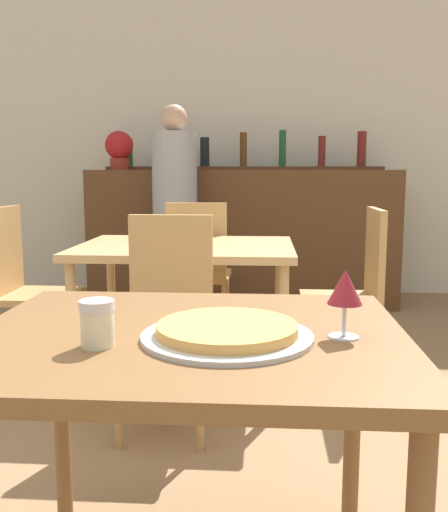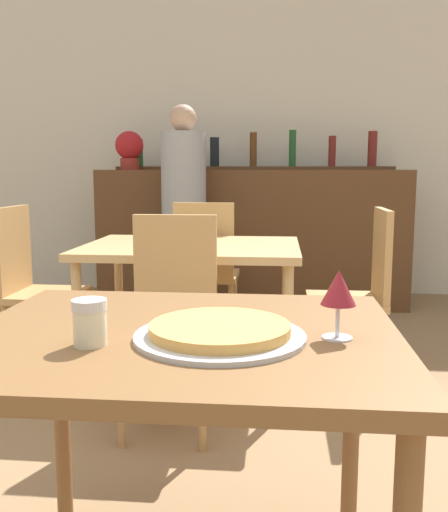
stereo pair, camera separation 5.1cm
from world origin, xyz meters
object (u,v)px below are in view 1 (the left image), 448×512
Objects in this scene: chair_far_side_right at (355,284)px; pizza_tray at (227,332)px; chair_far_side_back at (198,265)px; wine_glass at (345,289)px; cheese_shaker at (97,323)px; chair_far_side_front at (168,308)px; person_standing at (175,205)px; potted_plant at (119,148)px; chair_far_side_left at (23,280)px.

chair_far_side_right is 2.40× the size of pizza_tray.
wine_glass is at bearing 104.48° from chair_far_side_back.
cheese_shaker is (0.06, -2.44, 0.27)m from chair_far_side_back.
person_standing is (-0.26, 1.89, 0.34)m from chair_far_side_front.
cheese_shaker is (-0.85, -1.85, 0.27)m from chair_far_side_right.
wine_glass reaches higher than pizza_tray.
chair_far_side_back is at bearing -69.87° from person_standing.
cheese_shaker is at bearing -76.67° from potted_plant.
chair_far_side_back is 1.00× the size of chair_far_side_right.
chair_far_side_front is 1.25m from pizza_tray.
cheese_shaker is at bearing -87.34° from chair_far_side_front.
chair_far_side_front is 1.18m from chair_far_side_back.
pizza_tray is at bearing -144.88° from chair_far_side_left.
pizza_tray is (0.34, -2.37, 0.24)m from chair_far_side_back.
cheese_shaker is at bearing -152.31° from chair_far_side_left.
chair_far_side_left reaches higher than wine_glass.
cheese_shaker is 0.31× the size of potted_plant.
wine_glass is (0.54, 0.10, 0.06)m from cheese_shaker.
chair_far_side_right reaches higher than cheese_shaker.
chair_far_side_left is 1.82m from chair_far_side_right.
chair_far_side_back reaches higher than pizza_tray.
chair_far_side_back and chair_far_side_left have the same top height.
chair_far_side_left is 2.18m from pizza_tray.
person_standing is at bearing -69.87° from chair_far_side_back.
potted_plant reaches higher than wine_glass.
chair_far_side_back reaches higher than wine_glass.
chair_far_side_right is 1.88m from pizza_tray.
chair_far_side_back is 1.09m from chair_far_side_right.
chair_far_side_front is at bearing -82.24° from person_standing.
chair_far_side_left is at bearing -90.00° from chair_far_side_right.
chair_far_side_back is 2.88× the size of potted_plant.
cheese_shaker reaches higher than pizza_tray.
chair_far_side_right is (1.82, 0.00, 0.00)m from chair_far_side_left.
wine_glass is (0.27, 0.03, 0.10)m from pizza_tray.
chair_far_side_front is 1.00× the size of chair_far_side_left.
chair_far_side_left and chair_far_side_right have the same top height.
chair_far_side_front is at bearing 117.64° from wine_glass.
potted_plant is (0.10, 1.82, 0.79)m from chair_far_side_left.
chair_far_side_left is at bearing -93.13° from potted_plant.
person_standing is (-1.17, 1.29, 0.34)m from chair_far_side_right.
chair_far_side_back is 9.17× the size of cheese_shaker.
chair_far_side_front is 2.40× the size of pizza_tray.
chair_far_side_right is 5.93× the size of wine_glass.
cheese_shaker is (0.97, -1.85, 0.27)m from chair_far_side_left.
cheese_shaker is at bearing -84.27° from person_standing.
person_standing is 4.97× the size of potted_plant.
chair_far_side_right is at bearing 65.22° from cheese_shaker.
person_standing reaches higher than chair_far_side_right.
chair_far_side_left reaches higher than cheese_shaker.
chair_far_side_left is 5.93× the size of wine_glass.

